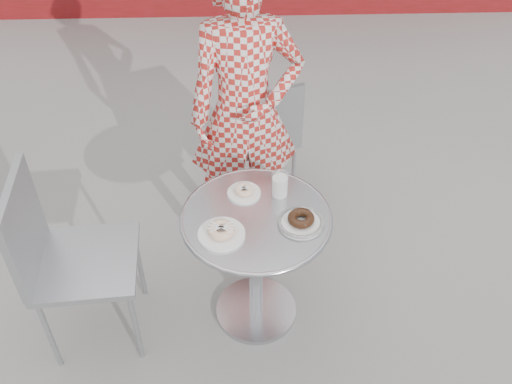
{
  "coord_description": "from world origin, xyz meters",
  "views": [
    {
      "loc": [
        -0.02,
        -1.87,
        2.46
      ],
      "look_at": [
        0.05,
        0.05,
        0.76
      ],
      "focal_mm": 40.0,
      "sensor_mm": 36.0,
      "label": 1
    }
  ],
  "objects_px": {
    "chair_far": "(258,158)",
    "seated_person": "(245,112)",
    "bistro_table": "(256,243)",
    "plate_far": "(244,191)",
    "milk_cup": "(280,185)",
    "plate_checker": "(301,221)",
    "chair_left": "(92,290)",
    "plate_near": "(221,232)"
  },
  "relations": [
    {
      "from": "bistro_table",
      "to": "plate_far",
      "type": "height_order",
      "value": "plate_far"
    },
    {
      "from": "plate_far",
      "to": "plate_checker",
      "type": "xyz_separation_m",
      "value": [
        0.25,
        -0.21,
        0.0
      ]
    },
    {
      "from": "chair_left",
      "to": "plate_far",
      "type": "relative_size",
      "value": 6.2
    },
    {
      "from": "chair_left",
      "to": "plate_far",
      "type": "distance_m",
      "value": 0.88
    },
    {
      "from": "bistro_table",
      "to": "seated_person",
      "type": "relative_size",
      "value": 0.42
    },
    {
      "from": "seated_person",
      "to": "plate_near",
      "type": "height_order",
      "value": "seated_person"
    },
    {
      "from": "plate_near",
      "to": "seated_person",
      "type": "bearing_deg",
      "value": 81.01
    },
    {
      "from": "chair_far",
      "to": "chair_left",
      "type": "relative_size",
      "value": 0.87
    },
    {
      "from": "plate_near",
      "to": "plate_checker",
      "type": "relative_size",
      "value": 1.0
    },
    {
      "from": "seated_person",
      "to": "milk_cup",
      "type": "distance_m",
      "value": 0.53
    },
    {
      "from": "chair_far",
      "to": "milk_cup",
      "type": "bearing_deg",
      "value": 73.67
    },
    {
      "from": "chair_far",
      "to": "bistro_table",
      "type": "bearing_deg",
      "value": 66.37
    },
    {
      "from": "plate_near",
      "to": "milk_cup",
      "type": "height_order",
      "value": "milk_cup"
    },
    {
      "from": "chair_far",
      "to": "milk_cup",
      "type": "relative_size",
      "value": 6.81
    },
    {
      "from": "chair_far",
      "to": "plate_near",
      "type": "relative_size",
      "value": 4.1
    },
    {
      "from": "bistro_table",
      "to": "chair_left",
      "type": "bearing_deg",
      "value": -175.21
    },
    {
      "from": "chair_left",
      "to": "plate_far",
      "type": "height_order",
      "value": "chair_left"
    },
    {
      "from": "bistro_table",
      "to": "plate_far",
      "type": "relative_size",
      "value": 4.47
    },
    {
      "from": "chair_far",
      "to": "chair_left",
      "type": "xyz_separation_m",
      "value": [
        -0.84,
        -1.05,
        0.04
      ]
    },
    {
      "from": "bistro_table",
      "to": "seated_person",
      "type": "distance_m",
      "value": 0.71
    },
    {
      "from": "plate_near",
      "to": "milk_cup",
      "type": "distance_m",
      "value": 0.37
    },
    {
      "from": "bistro_table",
      "to": "chair_far",
      "type": "bearing_deg",
      "value": 87.27
    },
    {
      "from": "milk_cup",
      "to": "plate_far",
      "type": "bearing_deg",
      "value": 175.49
    },
    {
      "from": "chair_far",
      "to": "chair_left",
      "type": "bearing_deg",
      "value": 30.36
    },
    {
      "from": "plate_checker",
      "to": "milk_cup",
      "type": "distance_m",
      "value": 0.21
    },
    {
      "from": "bistro_table",
      "to": "seated_person",
      "type": "xyz_separation_m",
      "value": [
        -0.03,
        0.65,
        0.29
      ]
    },
    {
      "from": "plate_checker",
      "to": "chair_left",
      "type": "bearing_deg",
      "value": -179.26
    },
    {
      "from": "seated_person",
      "to": "plate_checker",
      "type": "distance_m",
      "value": 0.75
    },
    {
      "from": "chair_left",
      "to": "plate_near",
      "type": "distance_m",
      "value": 0.77
    },
    {
      "from": "chair_left",
      "to": "seated_person",
      "type": "relative_size",
      "value": 0.59
    },
    {
      "from": "milk_cup",
      "to": "bistro_table",
      "type": "bearing_deg",
      "value": -128.89
    },
    {
      "from": "chair_far",
      "to": "plate_near",
      "type": "bearing_deg",
      "value": 58.73
    },
    {
      "from": "milk_cup",
      "to": "seated_person",
      "type": "bearing_deg",
      "value": 106.1
    },
    {
      "from": "plate_near",
      "to": "plate_checker",
      "type": "bearing_deg",
      "value": 9.56
    },
    {
      "from": "chair_far",
      "to": "seated_person",
      "type": "bearing_deg",
      "value": 55.58
    },
    {
      "from": "plate_checker",
      "to": "plate_near",
      "type": "bearing_deg",
      "value": -170.44
    },
    {
      "from": "chair_far",
      "to": "plate_far",
      "type": "height_order",
      "value": "chair_far"
    },
    {
      "from": "chair_far",
      "to": "plate_far",
      "type": "distance_m",
      "value": 0.95
    },
    {
      "from": "milk_cup",
      "to": "plate_near",
      "type": "bearing_deg",
      "value": -136.51
    },
    {
      "from": "seated_person",
      "to": "plate_near",
      "type": "bearing_deg",
      "value": -106.61
    },
    {
      "from": "plate_far",
      "to": "milk_cup",
      "type": "height_order",
      "value": "milk_cup"
    },
    {
      "from": "chair_far",
      "to": "plate_far",
      "type": "xyz_separation_m",
      "value": [
        -0.1,
        -0.83,
        0.45
      ]
    }
  ]
}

